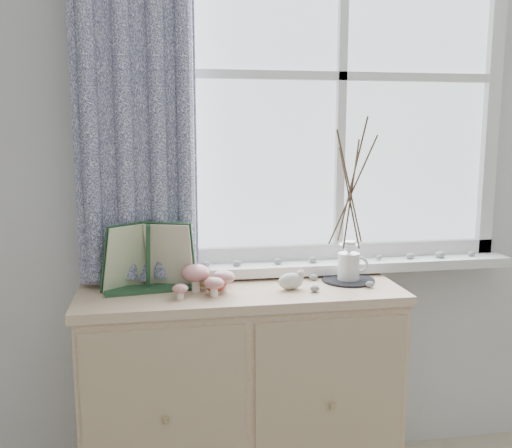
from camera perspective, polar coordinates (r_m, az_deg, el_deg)
The scene contains 8 objects.
sideboard at distance 2.30m, azimuth -1.48°, elevation -16.66°, with size 1.20×0.45×0.85m.
botanical_book at distance 2.09m, azimuth -10.75°, elevation -3.32°, with size 0.38×0.13×0.26m, color #214528, non-canonical shape.
toadstool_cluster at distance 2.08m, azimuth -5.17°, elevation -5.37°, with size 0.23×0.16×0.10m.
wooden_eggs at distance 2.14m, azimuth -4.73°, elevation -5.70°, with size 0.17×0.18×0.07m.
songbird_figurine at distance 2.13m, azimuth 3.50°, elevation -5.62°, with size 0.13×0.06×0.07m, color silver, non-canonical shape.
crocheted_doily at distance 2.27m, azimuth 9.21°, elevation -5.56°, with size 0.20×0.20×0.01m, color black.
twig_pitcher at distance 2.21m, azimuth 9.46°, elevation 3.64°, with size 0.28×0.28×0.64m.
sideboard_pebbles at distance 2.22m, azimuth 6.87°, elevation -5.64°, with size 0.33×0.23×0.02m.
Camera 1 is at (-0.45, -0.29, 1.44)m, focal length 40.00 mm.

